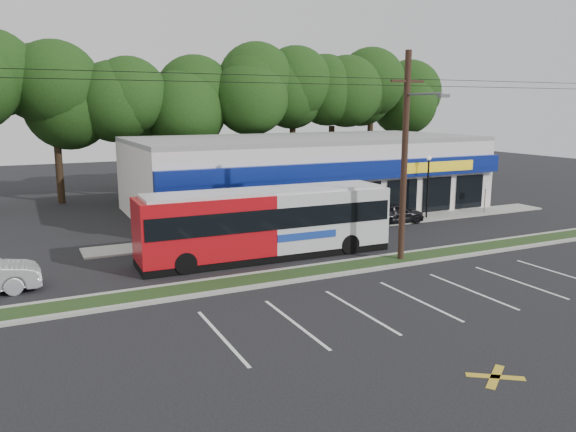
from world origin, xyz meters
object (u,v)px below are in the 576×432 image
(utility_pole, at_px, (403,151))
(car_dark, at_px, (394,213))
(metrobus, at_px, (267,221))
(pedestrian_a, at_px, (332,218))
(pedestrian_b, at_px, (336,217))
(sign_post, at_px, (486,192))
(lamp_post, at_px, (428,180))

(utility_pole, distance_m, car_dark, 10.37)
(utility_pole, xyz_separation_m, car_dark, (5.27, 7.57, -4.73))
(metrobus, height_order, pedestrian_a, metrobus)
(metrobus, relative_size, car_dark, 3.21)
(pedestrian_a, distance_m, pedestrian_b, 0.29)
(sign_post, xyz_separation_m, pedestrian_b, (-12.25, -0.07, -0.79))
(lamp_post, distance_m, metrobus, 14.31)
(sign_post, distance_m, car_dark, 7.95)
(utility_pole, height_order, pedestrian_b, utility_pole)
(lamp_post, height_order, pedestrian_b, lamp_post)
(sign_post, xyz_separation_m, metrobus, (-18.62, -4.08, 0.27))
(lamp_post, xyz_separation_m, sign_post, (5.00, -0.23, -1.12))
(car_dark, bearing_deg, lamp_post, -83.38)
(lamp_post, bearing_deg, car_dark, -174.09)
(sign_post, bearing_deg, utility_pole, -149.85)
(lamp_post, xyz_separation_m, pedestrian_a, (-7.54, -0.30, -1.88))
(utility_pole, distance_m, pedestrian_a, 8.90)
(sign_post, height_order, metrobus, metrobus)
(utility_pole, xyz_separation_m, sign_post, (13.17, 7.65, -3.86))
(metrobus, bearing_deg, car_dark, 21.60)
(metrobus, bearing_deg, pedestrian_b, 33.27)
(pedestrian_b, bearing_deg, sign_post, -179.66)
(metrobus, distance_m, pedestrian_b, 7.60)
(metrobus, distance_m, pedestrian_a, 7.35)
(sign_post, bearing_deg, lamp_post, 177.42)
(lamp_post, height_order, sign_post, lamp_post)
(sign_post, xyz_separation_m, pedestrian_a, (-12.54, -0.07, -0.76))
(car_dark, distance_m, pedestrian_a, 4.64)
(utility_pole, relative_size, sign_post, 22.47)
(utility_pole, relative_size, pedestrian_a, 31.64)
(sign_post, distance_m, pedestrian_a, 12.56)
(pedestrian_b, bearing_deg, lamp_post, -177.64)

